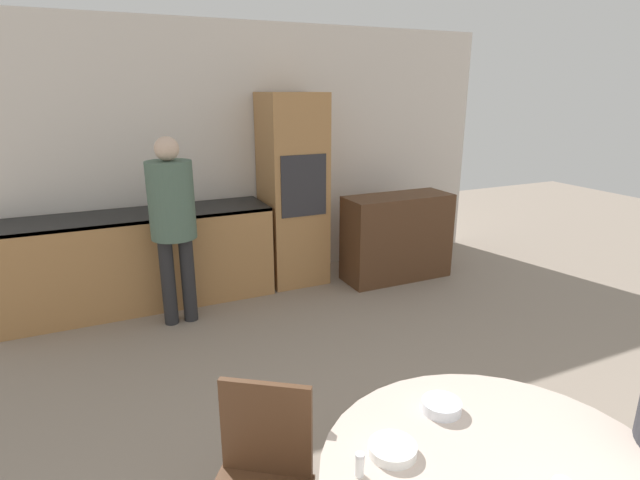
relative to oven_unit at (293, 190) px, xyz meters
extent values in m
cube|color=silver|center=(-0.58, 0.34, 0.33)|extent=(6.04, 0.05, 2.60)
cube|color=#AD7A47|center=(-1.54, -0.01, -0.53)|extent=(2.42, 0.60, 0.88)
cube|color=black|center=(-1.54, -0.01, -0.10)|extent=(2.42, 0.60, 0.03)
cube|color=#AD7A47|center=(0.00, 0.00, 0.00)|extent=(0.59, 0.58, 1.93)
cube|color=#28282D|center=(0.00, -0.29, 0.10)|extent=(0.47, 0.01, 0.60)
cube|color=#51331E|center=(1.02, -0.42, -0.52)|extent=(1.14, 0.45, 0.90)
cylinder|color=beige|center=(-0.73, -3.69, -0.26)|extent=(1.24, 1.24, 0.03)
cube|color=#51331E|center=(-1.34, -3.04, -0.32)|extent=(0.33, 0.24, 0.42)
cylinder|color=#262628|center=(-1.37, -0.54, -0.58)|extent=(0.12, 0.12, 0.77)
cylinder|color=#262628|center=(-1.20, -0.54, -0.58)|extent=(0.12, 0.12, 0.77)
cylinder|color=#4C6656|center=(-1.29, -0.54, 0.12)|extent=(0.37, 0.37, 0.64)
sphere|color=beige|center=(-1.29, -0.54, 0.54)|extent=(0.20, 0.20, 0.20)
cylinder|color=silver|center=(-0.70, -3.32, -0.22)|extent=(0.16, 0.16, 0.05)
cylinder|color=white|center=(-1.01, -3.45, -0.23)|extent=(0.17, 0.17, 0.04)
cylinder|color=white|center=(-1.17, -3.49, -0.21)|extent=(0.03, 0.03, 0.07)
cylinder|color=silver|center=(-1.17, -3.49, -0.16)|extent=(0.03, 0.03, 0.01)
camera|label=1|loc=(-1.86, -4.68, 1.00)|focal=28.00mm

